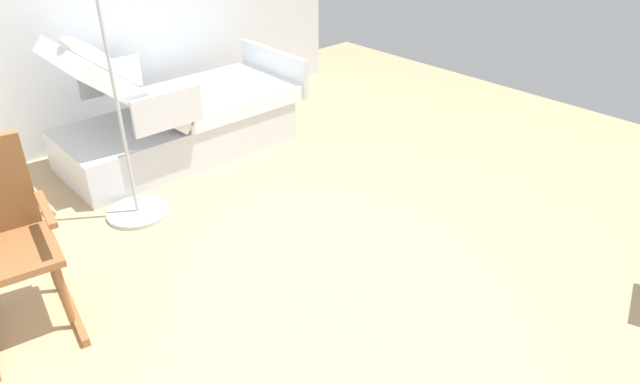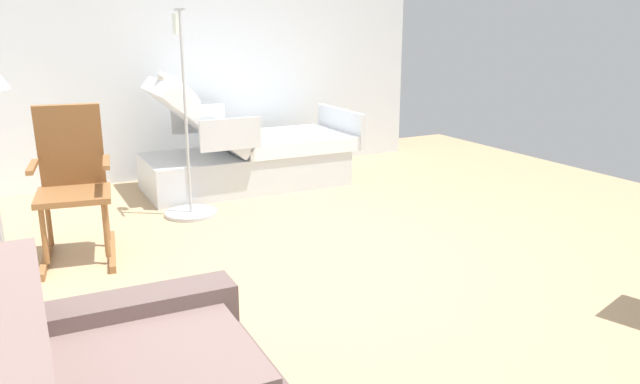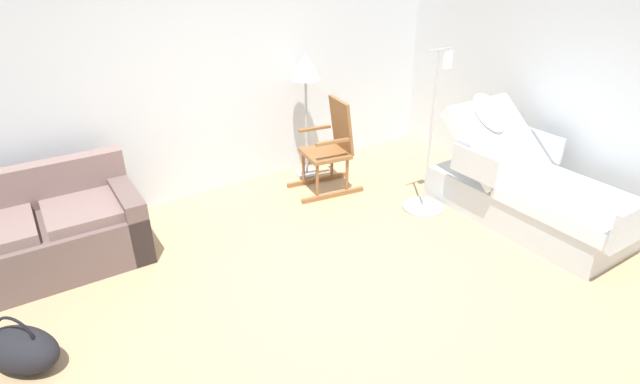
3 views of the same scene
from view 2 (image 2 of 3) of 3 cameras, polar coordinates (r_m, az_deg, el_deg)
name	(u,v)px [view 2 (image 2 of 3)]	position (r m, az deg, el deg)	size (l,w,h in m)	color
ground_plane	(350,262)	(4.32, 2.78, -6.36)	(7.40, 7.40, 0.00)	tan
side_wall	(204,45)	(6.78, -10.52, 13.02)	(0.10, 4.93, 2.70)	silver
hospital_bed	(246,155)	(6.21, -6.74, 3.38)	(1.06, 2.08, 1.20)	silver
rocking_chair	(73,185)	(4.62, -21.56, 0.59)	(0.83, 0.59, 1.05)	brown
iv_pole	(189,186)	(5.37, -11.81, 0.51)	(0.44, 0.44, 1.69)	#B2B5BA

